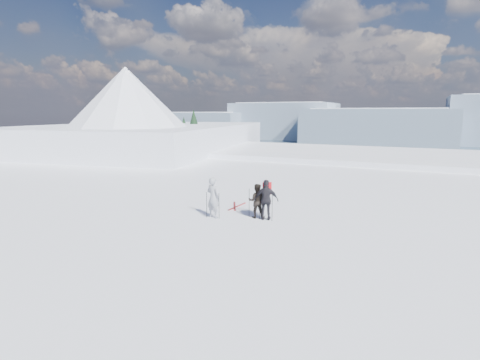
# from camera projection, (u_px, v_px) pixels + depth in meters

# --- Properties ---
(lake_basin) EXTENTS (820.00, 820.00, 71.62)m
(lake_basin) POSITION_uv_depth(u_px,v_px,m) (367.00, 218.00, 39.85)
(lake_basin) COLOR white
(lake_basin) RESTS_ON ground
(far_mountain_range) EXTENTS (770.00, 110.00, 53.00)m
(far_mountain_range) POSITION_uv_depth(u_px,v_px,m) (446.00, 123.00, 404.39)
(far_mountain_range) COLOR slate
(far_mountain_range) RESTS_ON ground
(near_ridge) EXTENTS (31.37, 35.68, 25.62)m
(near_ridge) POSITION_uv_depth(u_px,v_px,m) (160.00, 174.00, 50.01)
(near_ridge) COLOR white
(near_ridge) RESTS_ON ground
(skier_grey) EXTENTS (0.73, 0.56, 1.81)m
(skier_grey) POSITION_uv_depth(u_px,v_px,m) (213.00, 198.00, 16.51)
(skier_grey) COLOR #8E929B
(skier_grey) RESTS_ON ground
(skier_dark) EXTENTS (0.90, 0.81, 1.53)m
(skier_dark) POSITION_uv_depth(u_px,v_px,m) (257.00, 201.00, 16.48)
(skier_dark) COLOR black
(skier_dark) RESTS_ON ground
(skier_pack) EXTENTS (1.12, 0.69, 1.77)m
(skier_pack) POSITION_uv_depth(u_px,v_px,m) (266.00, 200.00, 16.15)
(skier_pack) COLOR black
(skier_pack) RESTS_ON ground
(backpack) EXTENTS (0.42, 0.31, 0.51)m
(backpack) POSITION_uv_depth(u_px,v_px,m) (267.00, 173.00, 16.19)
(backpack) COLOR red
(backpack) RESTS_ON skier_pack
(ski_poles) EXTENTS (2.84, 0.88, 1.36)m
(ski_poles) POSITION_uv_depth(u_px,v_px,m) (246.00, 205.00, 16.36)
(ski_poles) COLOR black
(ski_poles) RESTS_ON ground
(skis_loose) EXTENTS (0.86, 1.70, 0.03)m
(skis_loose) POSITION_uv_depth(u_px,v_px,m) (236.00, 206.00, 18.59)
(skis_loose) COLOR black
(skis_loose) RESTS_ON ground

